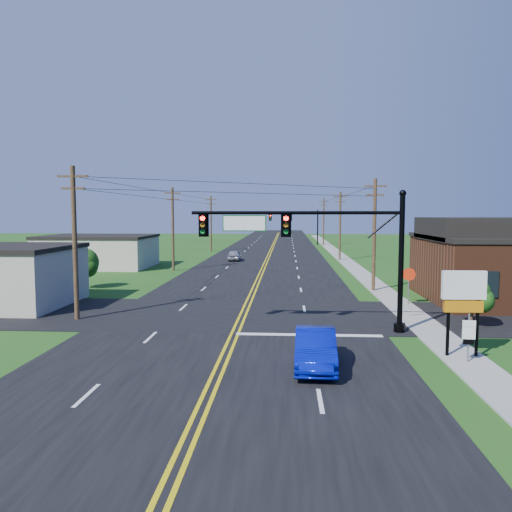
# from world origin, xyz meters

# --- Properties ---
(ground) EXTENTS (260.00, 260.00, 0.00)m
(ground) POSITION_xyz_m (0.00, 0.00, 0.00)
(ground) COLOR #1C4814
(ground) RESTS_ON ground
(road_main) EXTENTS (16.00, 220.00, 0.04)m
(road_main) POSITION_xyz_m (0.00, 50.00, 0.02)
(road_main) COLOR black
(road_main) RESTS_ON ground
(road_cross) EXTENTS (70.00, 10.00, 0.04)m
(road_cross) POSITION_xyz_m (0.00, 12.00, 0.02)
(road_cross) COLOR black
(road_cross) RESTS_ON ground
(sidewalk) EXTENTS (2.00, 160.00, 0.08)m
(sidewalk) POSITION_xyz_m (10.50, 40.00, 0.04)
(sidewalk) COLOR gray
(sidewalk) RESTS_ON ground
(signal_mast_main) EXTENTS (11.30, 0.60, 7.48)m
(signal_mast_main) POSITION_xyz_m (4.34, 8.00, 4.75)
(signal_mast_main) COLOR black
(signal_mast_main) RESTS_ON ground
(signal_mast_far) EXTENTS (10.98, 0.60, 7.48)m
(signal_mast_far) POSITION_xyz_m (4.44, 80.00, 4.55)
(signal_mast_far) COLOR black
(signal_mast_far) RESTS_ON ground
(cream_bldg_far) EXTENTS (12.20, 9.20, 3.70)m
(cream_bldg_far) POSITION_xyz_m (-19.00, 38.00, 1.86)
(cream_bldg_far) COLOR #BDB5A1
(cream_bldg_far) RESTS_ON ground
(utility_pole_left_a) EXTENTS (1.80, 0.28, 9.00)m
(utility_pole_left_a) POSITION_xyz_m (-9.50, 10.00, 4.72)
(utility_pole_left_a) COLOR #3A221A
(utility_pole_left_a) RESTS_ON ground
(utility_pole_left_b) EXTENTS (1.80, 0.28, 9.00)m
(utility_pole_left_b) POSITION_xyz_m (-9.50, 35.00, 4.72)
(utility_pole_left_b) COLOR #3A221A
(utility_pole_left_b) RESTS_ON ground
(utility_pole_left_c) EXTENTS (1.80, 0.28, 9.00)m
(utility_pole_left_c) POSITION_xyz_m (-9.50, 62.00, 4.72)
(utility_pole_left_c) COLOR #3A221A
(utility_pole_left_c) RESTS_ON ground
(utility_pole_right_a) EXTENTS (1.80, 0.28, 9.00)m
(utility_pole_right_a) POSITION_xyz_m (9.80, 22.00, 4.72)
(utility_pole_right_a) COLOR #3A221A
(utility_pole_right_a) RESTS_ON ground
(utility_pole_right_b) EXTENTS (1.80, 0.28, 9.00)m
(utility_pole_right_b) POSITION_xyz_m (9.80, 48.00, 4.72)
(utility_pole_right_b) COLOR #3A221A
(utility_pole_right_b) RESTS_ON ground
(utility_pole_right_c) EXTENTS (1.80, 0.28, 9.00)m
(utility_pole_right_c) POSITION_xyz_m (9.80, 78.00, 4.72)
(utility_pole_right_c) COLOR #3A221A
(utility_pole_right_c) RESTS_ON ground
(tree_right_back) EXTENTS (3.00, 3.00, 4.10)m
(tree_right_back) POSITION_xyz_m (16.00, 26.00, 2.60)
(tree_right_back) COLOR #3A221A
(tree_right_back) RESTS_ON ground
(shrub_corner) EXTENTS (2.00, 2.00, 2.86)m
(shrub_corner) POSITION_xyz_m (13.00, 9.50, 1.85)
(shrub_corner) COLOR #3A221A
(shrub_corner) RESTS_ON ground
(tree_left) EXTENTS (2.40, 2.40, 3.37)m
(tree_left) POSITION_xyz_m (-14.00, 22.00, 2.16)
(tree_left) COLOR #3A221A
(tree_left) RESTS_ON ground
(blue_car) EXTENTS (1.79, 4.70, 1.53)m
(blue_car) POSITION_xyz_m (4.03, 1.70, 0.77)
(blue_car) COLOR #0814AD
(blue_car) RESTS_ON ground
(distant_car) EXTENTS (1.84, 4.11, 1.37)m
(distant_car) POSITION_xyz_m (-4.09, 46.51, 0.69)
(distant_car) COLOR #B3B2B7
(distant_car) RESTS_ON ground
(route_sign) EXTENTS (0.53, 0.11, 2.13)m
(route_sign) POSITION_xyz_m (10.45, 2.67, 1.24)
(route_sign) COLOR slate
(route_sign) RESTS_ON ground
(stop_sign) EXTENTS (0.88, 0.32, 2.56)m
(stop_sign) POSITION_xyz_m (11.18, 16.07, 1.85)
(stop_sign) COLOR slate
(stop_sign) RESTS_ON ground
(pylon_sign) EXTENTS (1.86, 0.30, 3.81)m
(pylon_sign) POSITION_xyz_m (10.50, 3.57, 2.78)
(pylon_sign) COLOR black
(pylon_sign) RESTS_ON ground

